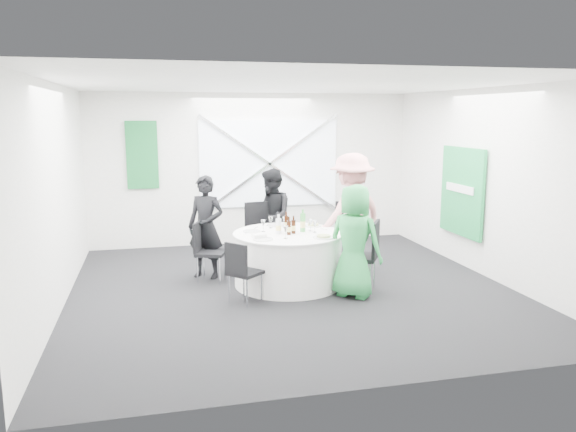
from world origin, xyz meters
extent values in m
plane|color=black|center=(0.00, 0.00, 0.00)|extent=(6.00, 6.00, 0.00)
plane|color=white|center=(0.00, 0.00, 2.80)|extent=(6.00, 6.00, 0.00)
plane|color=white|center=(0.00, 3.00, 1.40)|extent=(6.00, 0.00, 6.00)
plane|color=white|center=(0.00, -3.00, 1.40)|extent=(6.00, 0.00, 6.00)
plane|color=white|center=(-3.00, 0.00, 1.40)|extent=(0.00, 6.00, 6.00)
plane|color=white|center=(3.00, 0.00, 1.40)|extent=(0.00, 6.00, 6.00)
cube|color=white|center=(0.30, 2.96, 1.50)|extent=(2.60, 0.03, 1.60)
cube|color=silver|center=(0.30, 2.92, 1.50)|extent=(2.63, 0.05, 1.84)
cube|color=silver|center=(0.30, 2.92, 1.50)|extent=(2.63, 0.05, 1.84)
cube|color=#115923|center=(-2.00, 2.95, 1.70)|extent=(0.55, 0.04, 1.20)
cube|color=#1A8F43|center=(2.94, 0.60, 1.20)|extent=(0.05, 1.20, 1.40)
cylinder|color=white|center=(0.00, 0.20, 0.37)|extent=(1.52, 1.52, 0.74)
cylinder|color=white|center=(0.00, 0.20, 0.75)|extent=(1.56, 1.56, 0.02)
cube|color=black|center=(-0.17, 1.21, 0.50)|extent=(0.54, 0.54, 0.06)
cube|color=black|center=(-0.20, 1.43, 0.78)|extent=(0.44, 0.12, 0.50)
cylinder|color=silver|center=(-0.01, 1.43, 0.24)|extent=(0.02, 0.02, 0.48)
cylinder|color=silver|center=(-0.38, 1.37, 0.24)|extent=(0.02, 0.02, 0.48)
cylinder|color=silver|center=(0.05, 1.06, 0.24)|extent=(0.02, 0.02, 0.48)
cylinder|color=silver|center=(-0.32, 1.00, 0.24)|extent=(0.02, 0.02, 0.48)
cube|color=black|center=(-1.05, 0.61, 0.43)|extent=(0.52, 0.52, 0.05)
cube|color=black|center=(-1.23, 0.67, 0.67)|extent=(0.17, 0.37, 0.43)
cylinder|color=silver|center=(-1.15, 0.81, 0.20)|extent=(0.02, 0.02, 0.41)
cylinder|color=silver|center=(-1.26, 0.51, 0.20)|extent=(0.02, 0.02, 0.41)
cylinder|color=silver|center=(-0.84, 0.70, 0.20)|extent=(0.02, 0.02, 0.41)
cylinder|color=silver|center=(-0.96, 0.40, 0.20)|extent=(0.02, 0.02, 0.41)
cube|color=black|center=(0.96, 0.83, 0.50)|extent=(0.65, 0.65, 0.06)
cube|color=black|center=(1.15, 0.96, 0.78)|extent=(0.28, 0.40, 0.50)
cylinder|color=silver|center=(1.23, 0.78, 0.24)|extent=(0.02, 0.02, 0.48)
cylinder|color=silver|center=(1.02, 1.10, 0.24)|extent=(0.02, 0.02, 0.48)
cylinder|color=silver|center=(0.91, 0.57, 0.24)|extent=(0.02, 0.02, 0.48)
cylinder|color=silver|center=(0.70, 0.89, 0.24)|extent=(0.02, 0.02, 0.48)
cube|color=black|center=(0.88, -0.32, 0.48)|extent=(0.62, 0.62, 0.05)
cube|color=black|center=(1.07, -0.43, 0.75)|extent=(0.26, 0.39, 0.48)
cylinder|color=silver|center=(0.95, -0.57, 0.23)|extent=(0.02, 0.02, 0.46)
cylinder|color=silver|center=(1.13, -0.26, 0.23)|extent=(0.02, 0.02, 0.46)
cylinder|color=silver|center=(0.63, -0.39, 0.23)|extent=(0.02, 0.02, 0.46)
cylinder|color=silver|center=(0.82, -0.07, 0.23)|extent=(0.02, 0.02, 0.46)
cube|color=black|center=(-0.72, -0.43, 0.40)|extent=(0.52, 0.52, 0.04)
cube|color=black|center=(-0.85, -0.54, 0.62)|extent=(0.26, 0.29, 0.40)
cylinder|color=silver|center=(-0.93, -0.41, 0.19)|extent=(0.02, 0.02, 0.38)
cylinder|color=silver|center=(-0.73, -0.64, 0.19)|extent=(0.02, 0.02, 0.38)
cylinder|color=silver|center=(-0.70, -0.22, 0.19)|extent=(0.02, 0.02, 0.38)
cylinder|color=silver|center=(-0.51, -0.44, 0.19)|extent=(0.02, 0.02, 0.38)
imported|color=black|center=(-1.09, 0.85, 0.77)|extent=(0.67, 0.60, 1.53)
imported|color=black|center=(0.01, 1.39, 0.78)|extent=(0.42, 0.76, 1.56)
imported|color=pink|center=(1.12, 0.69, 0.92)|extent=(1.30, 0.98, 1.83)
imported|color=green|center=(0.73, -0.52, 0.76)|extent=(0.87, 0.86, 1.51)
cylinder|color=silver|center=(-0.04, 0.75, 0.77)|extent=(0.29, 0.29, 0.01)
cylinder|color=silver|center=(-0.49, 0.39, 0.77)|extent=(0.25, 0.25, 0.01)
cylinder|color=silver|center=(0.48, 0.57, 0.77)|extent=(0.25, 0.25, 0.01)
cylinder|color=#99B763|center=(0.48, 0.57, 0.79)|extent=(0.16, 0.16, 0.02)
cylinder|color=silver|center=(0.39, -0.25, 0.77)|extent=(0.28, 0.28, 0.01)
cylinder|color=#99B763|center=(0.39, -0.25, 0.79)|extent=(0.18, 0.18, 0.02)
cylinder|color=silver|center=(-0.43, -0.17, 0.77)|extent=(0.27, 0.27, 0.01)
cube|color=white|center=(-0.47, -0.09, 0.80)|extent=(0.20, 0.16, 0.05)
cylinder|color=#351609|center=(-0.12, 0.22, 0.86)|extent=(0.06, 0.06, 0.20)
cylinder|color=#351609|center=(-0.12, 0.22, 0.99)|extent=(0.02, 0.02, 0.06)
cylinder|color=#E4D379|center=(-0.12, 0.22, 0.84)|extent=(0.06, 0.06, 0.07)
cylinder|color=#351609|center=(0.01, 0.35, 0.87)|extent=(0.06, 0.06, 0.22)
cylinder|color=#351609|center=(0.01, 0.35, 1.01)|extent=(0.02, 0.02, 0.06)
cylinder|color=#E4D379|center=(0.01, 0.35, 0.85)|extent=(0.06, 0.06, 0.08)
cylinder|color=#351609|center=(0.06, 0.13, 0.86)|extent=(0.06, 0.06, 0.20)
cylinder|color=#351609|center=(0.06, 0.13, 0.99)|extent=(0.02, 0.02, 0.06)
cylinder|color=#E4D379|center=(0.06, 0.13, 0.84)|extent=(0.06, 0.06, 0.07)
cylinder|color=#351609|center=(-0.02, 0.06, 0.86)|extent=(0.06, 0.06, 0.20)
cylinder|color=#351609|center=(-0.02, 0.06, 0.99)|extent=(0.02, 0.02, 0.06)
cylinder|color=#E4D379|center=(-0.02, 0.06, 0.84)|extent=(0.06, 0.06, 0.07)
cylinder|color=green|center=(0.22, 0.22, 0.89)|extent=(0.08, 0.08, 0.26)
cylinder|color=green|center=(0.22, 0.22, 1.05)|extent=(0.03, 0.03, 0.06)
cylinder|color=#E4D379|center=(0.22, 0.22, 0.87)|extent=(0.08, 0.08, 0.09)
cylinder|color=white|center=(-0.15, 0.16, 0.87)|extent=(0.08, 0.08, 0.21)
cylinder|color=white|center=(-0.15, 0.16, 1.00)|extent=(0.03, 0.03, 0.06)
cylinder|color=#E4D379|center=(-0.15, 0.16, 0.85)|extent=(0.08, 0.08, 0.07)
cylinder|color=white|center=(0.38, 0.14, 0.76)|extent=(0.06, 0.06, 0.00)
cylinder|color=white|center=(0.38, 0.14, 0.81)|extent=(0.01, 0.01, 0.10)
cone|color=white|center=(0.38, 0.14, 0.89)|extent=(0.07, 0.07, 0.08)
cylinder|color=white|center=(0.34, 0.24, 0.76)|extent=(0.06, 0.06, 0.00)
cylinder|color=white|center=(0.34, 0.24, 0.81)|extent=(0.01, 0.01, 0.10)
cone|color=white|center=(0.34, 0.24, 0.89)|extent=(0.07, 0.07, 0.08)
cylinder|color=white|center=(0.04, 0.57, 0.76)|extent=(0.06, 0.06, 0.00)
cylinder|color=white|center=(0.04, 0.57, 0.81)|extent=(0.01, 0.01, 0.10)
cone|color=white|center=(0.04, 0.57, 0.89)|extent=(0.07, 0.07, 0.08)
cylinder|color=white|center=(-0.17, 0.59, 0.76)|extent=(0.06, 0.06, 0.00)
cylinder|color=white|center=(-0.17, 0.59, 0.81)|extent=(0.01, 0.01, 0.10)
cone|color=white|center=(-0.17, 0.59, 0.89)|extent=(0.07, 0.07, 0.08)
cylinder|color=white|center=(-0.12, -0.16, 0.76)|extent=(0.06, 0.06, 0.00)
cylinder|color=white|center=(-0.12, -0.16, 0.81)|extent=(0.01, 0.01, 0.10)
cone|color=white|center=(-0.12, -0.16, 0.89)|extent=(0.07, 0.07, 0.08)
cylinder|color=white|center=(-0.32, 0.36, 0.76)|extent=(0.06, 0.06, 0.00)
cylinder|color=white|center=(-0.32, 0.36, 0.81)|extent=(0.01, 0.01, 0.10)
cone|color=white|center=(-0.32, 0.36, 0.89)|extent=(0.07, 0.07, 0.08)
cube|color=silver|center=(-0.38, 0.63, 0.76)|extent=(0.09, 0.14, 0.01)
cube|color=silver|center=(-0.56, 0.32, 0.76)|extent=(0.09, 0.14, 0.01)
cube|color=silver|center=(0.57, 0.31, 0.76)|extent=(0.08, 0.14, 0.01)
cube|color=silver|center=(0.39, 0.63, 0.76)|extent=(0.09, 0.14, 0.01)
cube|color=silver|center=(0.20, 0.74, 0.76)|extent=(0.15, 0.02, 0.01)
cube|color=silver|center=(-0.14, 0.76, 0.76)|extent=(0.15, 0.02, 0.01)
camera|label=1|loc=(-1.81, -7.34, 2.41)|focal=35.00mm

